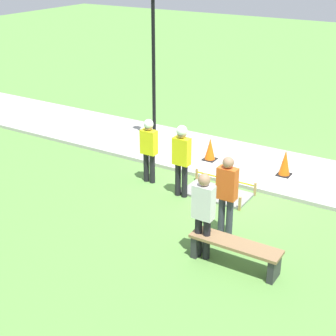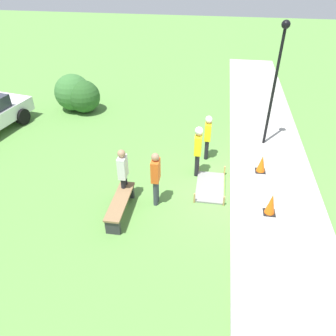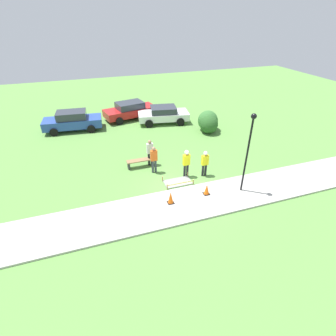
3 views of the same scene
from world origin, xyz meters
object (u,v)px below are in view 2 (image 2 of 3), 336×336
at_px(traffic_cone_near_patch, 271,204).
at_px(bystander_in_orange_shirt, 156,176).
at_px(bystander_in_gray_shirt, 123,172).
at_px(traffic_cone_far_patch, 262,164).
at_px(worker_supervisor, 208,134).
at_px(park_bench, 120,204).
at_px(lamppost_near, 277,70).
at_px(worker_assistant, 198,147).

relative_size(traffic_cone_near_patch, bystander_in_orange_shirt, 0.39).
height_order(traffic_cone_near_patch, bystander_in_gray_shirt, bystander_in_gray_shirt).
xyz_separation_m(traffic_cone_far_patch, worker_supervisor, (0.74, 1.87, 0.57)).
distance_m(traffic_cone_far_patch, park_bench, 4.91).
distance_m(bystander_in_orange_shirt, bystander_in_gray_shirt, 0.96).
bearing_deg(lamppost_near, traffic_cone_far_patch, 172.25).
xyz_separation_m(worker_supervisor, bystander_in_orange_shirt, (-2.76, 1.34, 0.02)).
bearing_deg(bystander_in_orange_shirt, bystander_in_gray_shirt, 88.87).
xyz_separation_m(park_bench, bystander_in_orange_shirt, (0.64, -0.92, 0.63)).
relative_size(worker_supervisor, lamppost_near, 0.38).
bearing_deg(park_bench, worker_supervisor, -33.49).
height_order(traffic_cone_far_patch, worker_assistant, worker_assistant).
height_order(park_bench, worker_assistant, worker_assistant).
relative_size(traffic_cone_far_patch, lamppost_near, 0.14).
bearing_deg(bystander_in_gray_shirt, worker_supervisor, -39.97).
relative_size(traffic_cone_near_patch, lamppost_near, 0.15).
xyz_separation_m(traffic_cone_far_patch, worker_assistant, (-0.34, 2.13, 0.65)).
height_order(traffic_cone_near_patch, worker_assistant, worker_assistant).
xyz_separation_m(worker_assistant, bystander_in_orange_shirt, (-1.68, 1.07, -0.07)).
relative_size(traffic_cone_near_patch, park_bench, 0.39).
bearing_deg(worker_assistant, traffic_cone_far_patch, -80.97).
height_order(bystander_in_gray_shirt, lamppost_near, lamppost_near).
bearing_deg(lamppost_near, park_bench, 136.60).
height_order(worker_assistant, bystander_in_gray_shirt, worker_assistant).
height_order(traffic_cone_near_patch, bystander_in_orange_shirt, bystander_in_orange_shirt).
bearing_deg(bystander_in_orange_shirt, traffic_cone_far_patch, -57.85).
bearing_deg(bystander_in_gray_shirt, lamppost_near, -48.10).
bearing_deg(bystander_in_gray_shirt, traffic_cone_near_patch, -91.23).
relative_size(bystander_in_orange_shirt, bystander_in_gray_shirt, 1.00).
bearing_deg(worker_supervisor, worker_assistant, 166.46).
xyz_separation_m(worker_supervisor, lamppost_near, (1.24, -2.14, 1.97)).
bearing_deg(worker_supervisor, park_bench, 146.51).
bearing_deg(worker_assistant, bystander_in_orange_shirt, 147.36).
xyz_separation_m(park_bench, worker_supervisor, (3.41, -2.25, 0.61)).
relative_size(traffic_cone_far_patch, park_bench, 0.35).
bearing_deg(park_bench, lamppost_near, -43.40).
bearing_deg(worker_assistant, park_bench, 139.38).
distance_m(park_bench, bystander_in_orange_shirt, 1.29).
height_order(bystander_in_orange_shirt, bystander_in_gray_shirt, bystander_in_gray_shirt).
bearing_deg(bystander_in_orange_shirt, park_bench, 125.11).
bearing_deg(bystander_in_gray_shirt, worker_assistant, -50.86).
bearing_deg(traffic_cone_far_patch, worker_assistant, 99.03).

